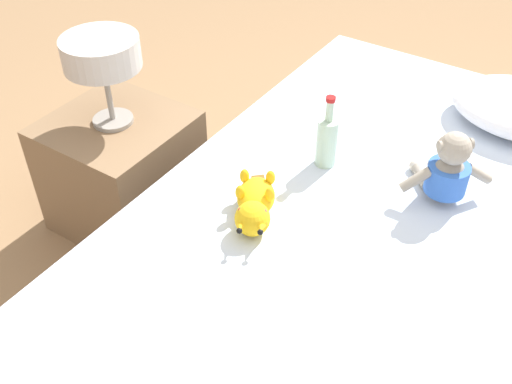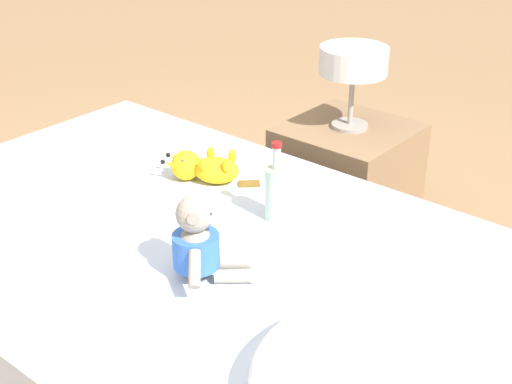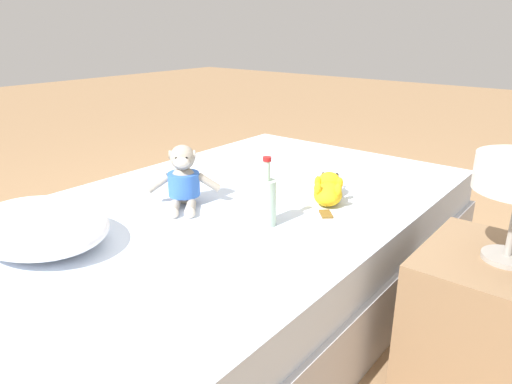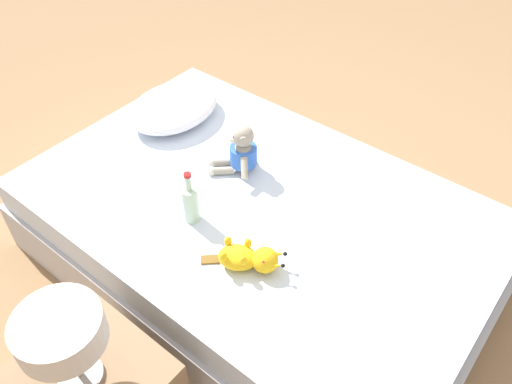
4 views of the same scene
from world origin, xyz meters
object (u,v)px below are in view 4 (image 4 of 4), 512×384
pillow (173,107)px  glass_bottle (191,203)px  bed (256,235)px  bedside_lamp (61,333)px  plush_yellow_creature (249,258)px  plush_monkey (241,152)px

pillow → glass_bottle: (-0.46, -0.57, 0.03)m
bed → bedside_lamp: size_ratio=6.52×
plush_yellow_creature → bedside_lamp: size_ratio=1.00×
plush_monkey → glass_bottle: glass_bottle is taller
plush_yellow_creature → pillow: bearing=60.8°
pillow → glass_bottle: size_ratio=2.08×
plush_yellow_creature → glass_bottle: glass_bottle is taller
bed → plush_yellow_creature: plush_yellow_creature is taller
plush_yellow_creature → glass_bottle: (0.05, 0.34, 0.04)m
glass_bottle → bed: bearing=-29.1°
bed → pillow: 0.80m
plush_monkey → plush_yellow_creature: bearing=-137.0°
bed → bedside_lamp: (-0.97, -0.08, 0.49)m
plush_monkey → bedside_lamp: 1.13m
pillow → bedside_lamp: 1.44m
glass_bottle → bedside_lamp: size_ratio=0.78×
pillow → plush_monkey: 0.54m
plush_monkey → plush_yellow_creature: size_ratio=0.82×
plush_monkey → glass_bottle: bearing=-173.0°
plush_monkey → plush_yellow_creature: (-0.41, -0.39, -0.05)m
plush_yellow_creature → plush_monkey: bearing=43.0°
pillow → plush_yellow_creature: (-0.51, -0.91, -0.02)m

